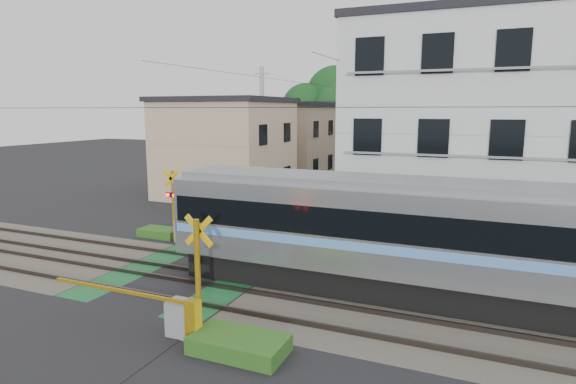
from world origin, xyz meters
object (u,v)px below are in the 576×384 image
at_px(crossing_signal_far, 183,225).
at_px(crossing_signal_near, 183,310).
at_px(commuter_train, 448,240).
at_px(pedestrian, 382,159).
at_px(apartment_block, 475,130).

bearing_deg(crossing_signal_far, crossing_signal_near, -54.71).
xyz_separation_m(commuter_train, crossing_signal_far, (-10.87, 2.45, -1.16)).
height_order(commuter_train, pedestrian, commuter_train).
distance_m(crossing_signal_near, pedestrian, 37.38).
bearing_deg(crossing_signal_far, pedestrian, 86.13).
relative_size(commuter_train, crossing_signal_far, 3.59).
relative_size(crossing_signal_near, pedestrian, 2.97).
xyz_separation_m(crossing_signal_near, apartment_block, (5.91, 13.15, 3.94)).
bearing_deg(commuter_train, crossing_signal_near, -139.57).
xyz_separation_m(crossing_signal_far, pedestrian, (2.03, 29.94, 0.08)).
relative_size(commuter_train, apartment_block, 1.67).
bearing_deg(apartment_block, crossing_signal_near, -114.22).
bearing_deg(commuter_train, pedestrian, 105.27).
height_order(crossing_signal_far, pedestrian, crossing_signal_far).
height_order(commuter_train, apartment_block, apartment_block).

